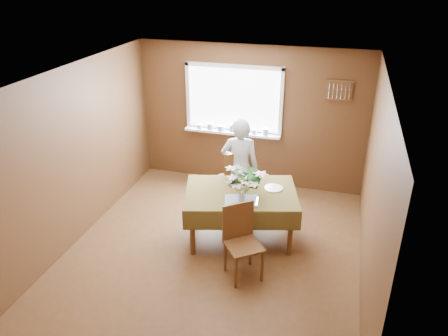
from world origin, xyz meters
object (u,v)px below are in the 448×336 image
(dining_table, at_px, (241,198))
(chair_far, at_px, (236,178))
(seated_woman, at_px, (240,167))
(flower_bouquet, at_px, (242,182))
(chair_near, at_px, (241,238))

(dining_table, height_order, chair_far, chair_far)
(seated_woman, distance_m, flower_bouquet, 1.00)
(chair_far, xyz_separation_m, chair_near, (0.47, -1.57, -0.03))
(seated_woman, bearing_deg, chair_near, 94.80)
(dining_table, distance_m, chair_near, 0.81)
(chair_far, height_order, seated_woman, seated_woman)
(seated_woman, xyz_separation_m, flower_bouquet, (0.26, -0.93, 0.24))
(chair_far, distance_m, chair_near, 1.63)
(flower_bouquet, bearing_deg, seated_woman, 105.31)
(chair_near, xyz_separation_m, flower_bouquet, (-0.13, 0.55, 0.51))
(dining_table, bearing_deg, flower_bouquet, -90.01)
(dining_table, height_order, chair_near, chair_near)
(chair_near, bearing_deg, seated_woman, 67.68)
(chair_far, relative_size, flower_bouquet, 2.10)
(seated_woman, relative_size, flower_bouquet, 3.24)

